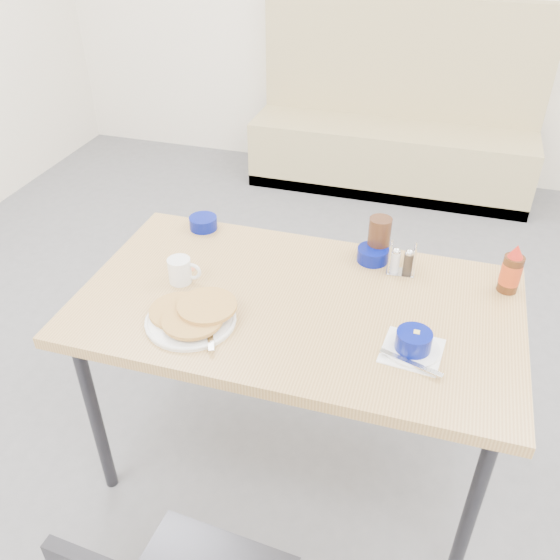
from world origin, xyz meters
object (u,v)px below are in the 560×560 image
(dining_table, at_px, (297,316))
(syrup_bottle, at_px, (511,271))
(grits_setting, at_px, (413,344))
(pancake_plate, at_px, (192,316))
(condiment_caddy, at_px, (401,263))
(butter_bowl, at_px, (373,255))
(booth_bench, at_px, (393,136))
(amber_tumbler, at_px, (379,237))
(coffee_mug, at_px, (181,270))
(creamer_bowl, at_px, (203,223))

(dining_table, height_order, syrup_bottle, syrup_bottle)
(grits_setting, bearing_deg, pancake_plate, -175.32)
(dining_table, relative_size, condiment_caddy, 12.37)
(grits_setting, xyz_separation_m, butter_bowl, (-0.19, 0.44, -0.01))
(booth_bench, distance_m, amber_tumbler, 2.26)
(booth_bench, height_order, coffee_mug, booth_bench)
(creamer_bowl, bearing_deg, syrup_bottle, -4.49)
(creamer_bowl, bearing_deg, butter_bowl, -3.31)
(coffee_mug, xyz_separation_m, condiment_caddy, (0.69, 0.26, -0.00))
(amber_tumbler, bearing_deg, dining_table, -120.61)
(booth_bench, bearing_deg, pancake_plate, -95.87)
(coffee_mug, height_order, syrup_bottle, syrup_bottle)
(coffee_mug, xyz_separation_m, creamer_bowl, (-0.07, 0.35, -0.02))
(condiment_caddy, bearing_deg, coffee_mug, -163.57)
(pancake_plate, bearing_deg, coffee_mug, 122.63)
(creamer_bowl, distance_m, syrup_bottle, 1.11)
(grits_setting, distance_m, butter_bowl, 0.48)
(pancake_plate, distance_m, amber_tumbler, 0.72)
(grits_setting, bearing_deg, booth_bench, 98.03)
(dining_table, relative_size, butter_bowl, 12.76)
(grits_setting, height_order, syrup_bottle, syrup_bottle)
(butter_bowl, bearing_deg, booth_bench, 94.87)
(pancake_plate, height_order, butter_bowl, same)
(syrup_bottle, bearing_deg, butter_bowl, 173.81)
(dining_table, relative_size, amber_tumbler, 9.41)
(booth_bench, bearing_deg, dining_table, -90.00)
(booth_bench, relative_size, dining_table, 1.36)
(booth_bench, bearing_deg, creamer_bowl, -101.97)
(coffee_mug, xyz_separation_m, butter_bowl, (0.59, 0.31, -0.02))
(booth_bench, relative_size, syrup_bottle, 11.01)
(dining_table, distance_m, butter_bowl, 0.37)
(grits_setting, relative_size, creamer_bowl, 1.83)
(butter_bowl, height_order, amber_tumbler, amber_tumbler)
(booth_bench, relative_size, amber_tumbler, 12.76)
(syrup_bottle, bearing_deg, coffee_mug, -165.94)
(condiment_caddy, bearing_deg, creamer_bowl, 169.32)
(dining_table, xyz_separation_m, amber_tumbler, (0.20, 0.34, 0.14))
(dining_table, distance_m, syrup_bottle, 0.70)
(condiment_caddy, bearing_deg, booth_bench, 93.15)
(butter_bowl, height_order, syrup_bottle, syrup_bottle)
(booth_bench, relative_size, creamer_bowl, 18.01)
(booth_bench, relative_size, grits_setting, 9.85)
(creamer_bowl, relative_size, syrup_bottle, 0.61)
(dining_table, height_order, grits_setting, grits_setting)
(grits_setting, xyz_separation_m, amber_tumbler, (-0.18, 0.48, 0.04))
(grits_setting, bearing_deg, butter_bowl, 113.05)
(booth_bench, distance_m, condiment_caddy, 2.34)
(booth_bench, bearing_deg, butter_bowl, -85.13)
(pancake_plate, relative_size, coffee_mug, 2.46)
(pancake_plate, height_order, grits_setting, grits_setting)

